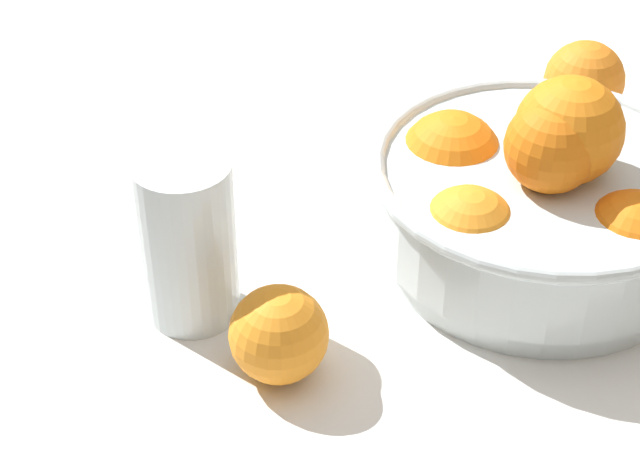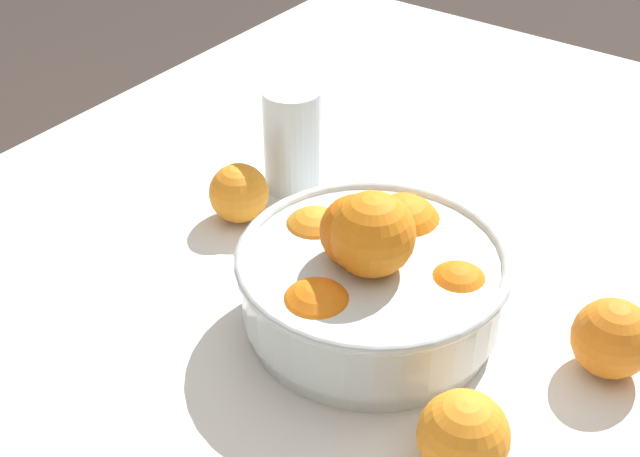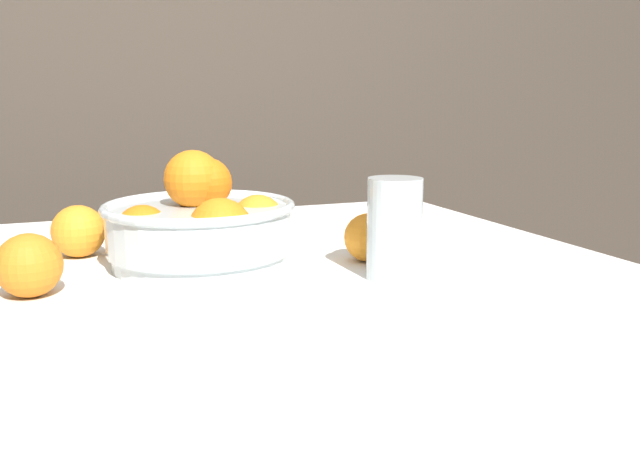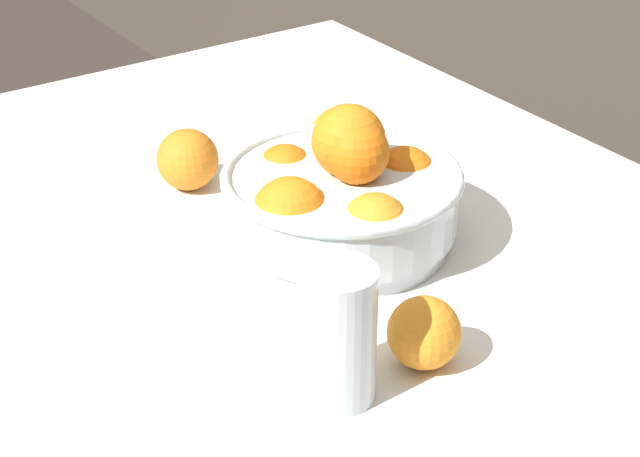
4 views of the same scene
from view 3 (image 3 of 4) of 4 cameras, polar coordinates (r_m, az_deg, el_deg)
dining_table at (r=0.75m, az=-10.43°, el=-11.13°), size 1.21×1.19×0.70m
fruit_bowl at (r=0.88m, az=-10.76°, el=0.37°), size 0.26×0.26×0.16m
juice_glass at (r=0.80m, az=6.80°, el=-0.34°), size 0.07×0.07×0.13m
orange_loose_near_bowl at (r=0.89m, az=4.42°, el=-0.82°), size 0.07×0.07×0.07m
orange_loose_front at (r=0.97m, az=-21.21°, el=-0.24°), size 0.08×0.08×0.08m
orange_loose_aside at (r=0.80m, az=-25.06°, el=-3.07°), size 0.08×0.08×0.08m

